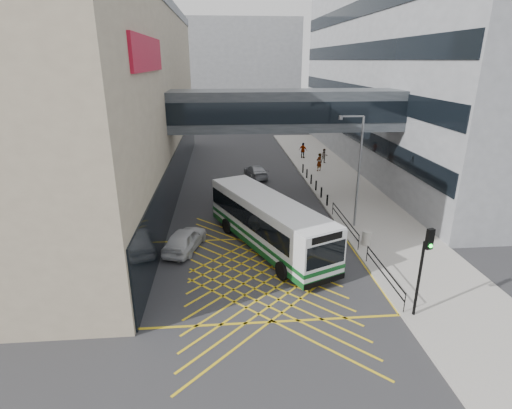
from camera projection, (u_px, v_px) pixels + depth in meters
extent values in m
plane|color=#333335|center=(262.00, 272.00, 22.30)|extent=(120.00, 120.00, 0.00)
cube|color=tan|center=(28.00, 101.00, 33.13)|extent=(24.00, 42.00, 16.00)
cube|color=black|center=(179.00, 168.00, 36.13)|extent=(0.10, 41.50, 4.00)
cube|color=#A61027|center=(148.00, 54.00, 21.65)|extent=(0.18, 9.00, 1.80)
cube|color=gray|center=(168.00, 1.00, 31.49)|extent=(0.12, 41.50, 0.80)
cube|color=gray|center=(460.00, 72.00, 43.28)|extent=(24.00, 44.00, 20.00)
cube|color=black|center=(348.00, 129.00, 44.37)|extent=(0.10, 43.50, 1.60)
cube|color=black|center=(351.00, 91.00, 43.01)|extent=(0.10, 43.50, 1.60)
cube|color=black|center=(354.00, 52.00, 41.64)|extent=(0.10, 43.50, 1.60)
cube|color=black|center=(357.00, 9.00, 40.28)|extent=(0.10, 43.50, 1.60)
cube|color=gray|center=(220.00, 72.00, 75.27)|extent=(28.00, 16.00, 18.00)
cube|color=#353A3F|center=(285.00, 110.00, 31.22)|extent=(20.00, 4.00, 3.00)
cube|color=black|center=(290.00, 113.00, 29.33)|extent=(19.50, 0.06, 1.60)
cube|color=black|center=(282.00, 107.00, 33.11)|extent=(19.50, 0.06, 1.60)
cube|color=#ABA69D|center=(342.00, 187.00, 37.04)|extent=(6.00, 54.00, 0.16)
cube|color=gold|center=(262.00, 272.00, 22.30)|extent=(12.00, 9.00, 0.01)
cube|color=silver|center=(268.00, 222.00, 24.69)|extent=(6.98, 11.46, 2.80)
cube|color=#0F4D1D|center=(268.00, 240.00, 25.10)|extent=(7.04, 11.52, 0.35)
cube|color=#0F4D1D|center=(268.00, 232.00, 24.92)|extent=(7.06, 11.53, 0.23)
cube|color=black|center=(263.00, 213.00, 25.08)|extent=(6.45, 10.16, 1.09)
cube|color=black|center=(326.00, 255.00, 19.92)|extent=(2.21, 1.04, 1.24)
cube|color=black|center=(327.00, 238.00, 19.59)|extent=(1.73, 0.81, 0.36)
cube|color=silver|center=(269.00, 200.00, 24.21)|extent=(6.92, 11.36, 0.10)
cube|color=black|center=(324.00, 281.00, 20.42)|extent=(2.41, 1.14, 0.31)
cube|color=black|center=(230.00, 212.00, 29.80)|extent=(2.41, 1.14, 0.31)
cylinder|color=black|center=(282.00, 271.00, 21.45)|extent=(0.68, 1.06, 1.04)
cylinder|color=black|center=(321.00, 260.00, 22.63)|extent=(0.68, 1.06, 1.04)
cylinder|color=black|center=(227.00, 226.00, 27.25)|extent=(0.68, 1.06, 1.04)
cylinder|color=black|center=(260.00, 219.00, 28.43)|extent=(0.68, 1.06, 1.04)
imported|color=silver|center=(185.00, 239.00, 24.76)|extent=(3.09, 4.84, 1.43)
imported|color=black|center=(253.00, 203.00, 30.73)|extent=(3.08, 5.30, 1.56)
imported|color=#9A9DA3|center=(256.00, 171.00, 40.13)|extent=(2.52, 4.53, 1.33)
cylinder|color=black|center=(419.00, 279.00, 17.75)|extent=(0.16, 0.16, 3.69)
cube|color=black|center=(430.00, 239.00, 16.83)|extent=(0.35, 0.27, 0.92)
sphere|color=#19E533|center=(431.00, 246.00, 16.83)|extent=(0.21, 0.21, 0.17)
cylinder|color=slate|center=(359.00, 173.00, 26.96)|extent=(0.15, 0.15, 7.62)
cube|color=slate|center=(352.00, 116.00, 25.61)|extent=(1.53, 0.11, 0.10)
cylinder|color=slate|center=(341.00, 118.00, 25.58)|extent=(0.27, 0.27, 0.24)
cylinder|color=#ADA89E|center=(366.00, 238.00, 25.14)|extent=(0.54, 0.54, 0.94)
cube|color=black|center=(385.00, 268.00, 20.54)|extent=(0.05, 5.00, 0.05)
cube|color=black|center=(384.00, 275.00, 20.68)|extent=(0.05, 5.00, 0.05)
cube|color=black|center=(345.00, 217.00, 27.10)|extent=(0.05, 6.00, 0.05)
cube|color=black|center=(344.00, 223.00, 27.23)|extent=(0.05, 6.00, 0.05)
cylinder|color=black|center=(405.00, 303.00, 18.35)|extent=(0.04, 0.04, 1.00)
cylinder|color=black|center=(367.00, 254.00, 23.03)|extent=(0.04, 0.04, 1.00)
cylinder|color=black|center=(359.00, 242.00, 24.44)|extent=(0.04, 0.04, 1.00)
cylinder|color=black|center=(333.00, 208.00, 30.06)|extent=(0.04, 0.04, 1.00)
cylinder|color=black|center=(327.00, 200.00, 31.96)|extent=(0.14, 0.14, 0.90)
cylinder|color=black|center=(321.00, 192.00, 33.83)|extent=(0.14, 0.14, 0.90)
cylinder|color=black|center=(316.00, 185.00, 35.70)|extent=(0.14, 0.14, 0.90)
cylinder|color=black|center=(311.00, 179.00, 37.58)|extent=(0.14, 0.14, 0.90)
cylinder|color=black|center=(307.00, 174.00, 39.45)|extent=(0.14, 0.14, 0.90)
cylinder|color=black|center=(303.00, 168.00, 41.32)|extent=(0.14, 0.14, 0.90)
imported|color=gray|center=(319.00, 162.00, 41.84)|extent=(0.91, 0.85, 1.87)
imported|color=gray|center=(324.00, 156.00, 45.10)|extent=(0.82, 0.52, 1.61)
imported|color=gray|center=(303.00, 150.00, 47.41)|extent=(1.16, 1.05, 1.81)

